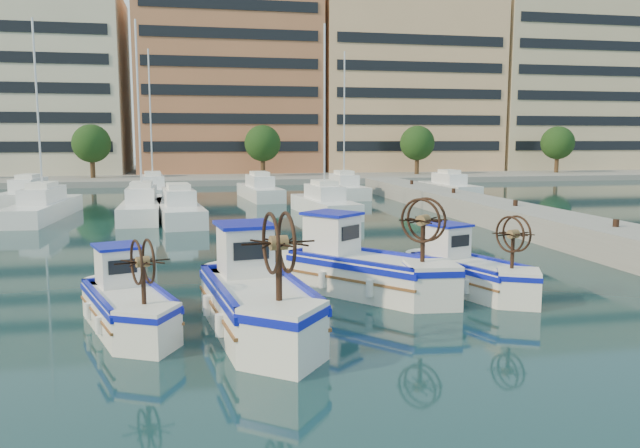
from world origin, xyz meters
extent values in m
plane|color=#17393C|center=(0.00, 0.00, 0.00)|extent=(300.00, 300.00, 0.00)
cube|color=gray|center=(13.00, 8.00, 0.60)|extent=(3.00, 60.00, 1.20)
cube|color=gray|center=(0.00, 67.00, 0.30)|extent=(180.00, 40.00, 0.60)
cube|color=beige|center=(-23.00, 65.00, 11.10)|extent=(23.00, 14.00, 21.00)
cube|color=black|center=(-23.00, 58.00, 11.10)|extent=(21.16, 0.12, 18.90)
cube|color=#B96E48|center=(1.00, 65.00, 13.10)|extent=(22.00, 14.00, 25.00)
cube|color=black|center=(1.00, 58.00, 13.10)|extent=(20.24, 0.12, 22.50)
cube|color=#EBB582|center=(24.00, 65.00, 11.60)|extent=(23.00, 14.00, 22.00)
cube|color=black|center=(24.00, 58.00, 11.60)|extent=(21.16, 0.12, 19.80)
cube|color=beige|center=(47.00, 65.00, 12.60)|extent=(22.00, 14.00, 24.00)
cube|color=black|center=(47.00, 58.00, 12.60)|extent=(20.24, 0.12, 21.60)
cylinder|color=#3F2B19|center=(-14.00, 53.50, 1.50)|extent=(0.50, 0.50, 3.00)
sphere|color=#1F4318|center=(-14.00, 53.50, 4.20)|extent=(4.00, 4.00, 4.00)
cylinder|color=#3F2B19|center=(4.00, 53.50, 1.50)|extent=(0.50, 0.50, 3.00)
sphere|color=#1F4318|center=(4.00, 53.50, 4.20)|extent=(4.00, 4.00, 4.00)
cylinder|color=#3F2B19|center=(22.00, 53.50, 1.50)|extent=(0.50, 0.50, 3.00)
sphere|color=#1F4318|center=(22.00, 53.50, 4.20)|extent=(4.00, 4.00, 4.00)
cylinder|color=#3F2B19|center=(40.00, 53.50, 1.50)|extent=(0.50, 0.50, 3.00)
sphere|color=#1F4318|center=(40.00, 53.50, 4.20)|extent=(4.00, 4.00, 4.00)
cube|color=white|center=(-12.24, 23.24, 0.50)|extent=(2.75, 10.05, 1.00)
cylinder|color=silver|center=(-12.24, 23.24, 6.00)|extent=(0.12, 0.12, 11.00)
cube|color=white|center=(-6.56, 22.58, 0.50)|extent=(2.35, 9.39, 1.00)
cylinder|color=silver|center=(-6.56, 22.58, 6.00)|extent=(0.12, 0.12, 11.00)
cube|color=white|center=(-4.37, 20.65, 0.50)|extent=(3.18, 9.08, 1.00)
cube|color=white|center=(4.40, 21.79, 0.50)|extent=(3.03, 8.18, 1.00)
cylinder|color=silver|center=(4.40, 21.79, 6.00)|extent=(0.12, 0.12, 11.00)
cube|color=white|center=(-15.26, 32.58, 0.50)|extent=(2.93, 8.55, 1.00)
cube|color=white|center=(-6.68, 34.68, 0.50)|extent=(3.00, 8.38, 1.00)
cylinder|color=silver|center=(-6.68, 34.68, 6.00)|extent=(0.12, 0.12, 11.00)
cube|color=white|center=(1.53, 32.92, 0.50)|extent=(3.04, 8.63, 1.00)
cube|color=white|center=(8.37, 33.19, 0.50)|extent=(2.60, 7.65, 1.00)
cylinder|color=silver|center=(8.37, 33.19, 6.00)|extent=(0.12, 0.12, 11.00)
cube|color=white|center=(17.25, 32.78, 0.50)|extent=(2.69, 7.64, 1.00)
cube|color=white|center=(-5.10, -0.22, 0.46)|extent=(2.67, 3.99, 0.92)
cube|color=#0D16B1|center=(-5.10, -0.22, 0.81)|extent=(2.75, 4.11, 0.14)
cube|color=#166DB0|center=(-5.10, -0.22, 0.75)|extent=(2.22, 3.53, 0.05)
cube|color=white|center=(-5.43, 0.78, 1.40)|extent=(1.28, 1.39, 0.96)
cube|color=#0D16B1|center=(-5.43, 0.78, 1.93)|extent=(1.44, 1.55, 0.07)
cylinder|color=#331E14|center=(-4.60, -1.72, 1.43)|extent=(0.11, 0.11, 1.02)
cylinder|color=brown|center=(-4.60, -1.72, 1.97)|extent=(0.34, 0.32, 0.25)
torus|color=#331E14|center=(-4.72, -1.76, 1.97)|extent=(0.38, 0.99, 1.03)
torus|color=#331E14|center=(-4.47, -1.67, 1.97)|extent=(0.38, 0.99, 1.03)
cube|color=white|center=(-2.00, -1.06, 0.59)|extent=(2.63, 4.95, 1.18)
cube|color=#0D16B1|center=(-2.00, -1.06, 1.04)|extent=(2.71, 5.09, 0.18)
cube|color=#166DB0|center=(-2.00, -1.06, 0.97)|extent=(2.13, 4.42, 0.07)
cube|color=white|center=(-2.18, 0.27, 1.80)|extent=(1.42, 1.61, 1.24)
cube|color=#0D16B1|center=(-2.18, 0.27, 2.47)|extent=(1.61, 1.80, 0.09)
cylinder|color=#331E14|center=(-1.73, -3.07, 1.83)|extent=(0.13, 0.13, 1.30)
cylinder|color=brown|center=(-1.73, -3.07, 2.53)|extent=(0.40, 0.36, 0.31)
torus|color=#331E14|center=(-1.90, -3.09, 2.53)|extent=(0.25, 1.31, 1.31)
torus|color=#331E14|center=(-1.56, -3.05, 2.53)|extent=(0.25, 1.31, 1.31)
cube|color=white|center=(1.58, 2.04, 0.57)|extent=(4.39, 4.72, 1.13)
cube|color=#0D16B1|center=(1.58, 2.04, 1.00)|extent=(4.52, 4.87, 0.17)
cube|color=#166DB0|center=(1.58, 2.04, 0.93)|extent=(3.77, 4.10, 0.06)
cube|color=white|center=(0.75, 3.04, 1.73)|extent=(1.81, 1.84, 1.19)
cube|color=#0D16B1|center=(0.75, 3.04, 2.37)|extent=(2.04, 2.06, 0.09)
cylinder|color=#331E14|center=(2.82, 0.55, 1.76)|extent=(0.13, 0.13, 1.25)
cylinder|color=brown|center=(2.82, 0.55, 2.43)|extent=(0.46, 0.45, 0.30)
torus|color=#331E14|center=(2.69, 0.45, 2.43)|extent=(0.86, 1.02, 1.26)
torus|color=#331E14|center=(2.94, 0.65, 2.43)|extent=(0.86, 1.02, 1.26)
cube|color=white|center=(4.81, 1.66, 0.47)|extent=(2.79, 4.09, 0.94)
cube|color=#0D16B1|center=(4.81, 1.66, 0.83)|extent=(2.87, 4.21, 0.14)
cube|color=#166DB0|center=(4.81, 1.66, 0.77)|extent=(2.33, 3.62, 0.05)
cube|color=white|center=(4.44, 2.67, 1.43)|extent=(1.32, 1.43, 0.99)
cube|color=#0D16B1|center=(4.44, 2.67, 1.97)|extent=(1.49, 1.60, 0.07)
cylinder|color=#331E14|center=(5.35, 0.14, 1.46)|extent=(0.11, 0.11, 1.04)
cylinder|color=brown|center=(5.35, 0.14, 2.02)|extent=(0.35, 0.33, 0.25)
torus|color=#331E14|center=(5.22, 0.09, 2.02)|extent=(0.41, 1.01, 1.05)
torus|color=#331E14|center=(5.47, 0.19, 2.02)|extent=(0.41, 1.01, 1.05)
camera|label=1|loc=(-3.40, -15.80, 4.67)|focal=35.00mm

